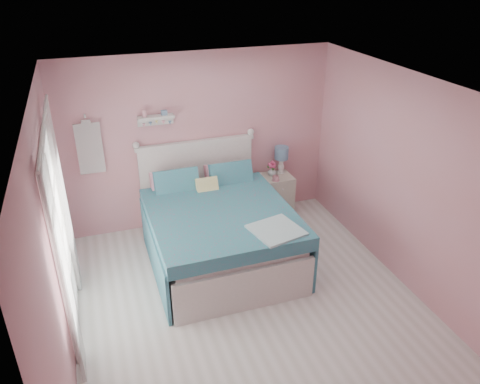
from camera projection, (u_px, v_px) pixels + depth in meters
floor at (251, 306)px, 5.58m from camera, size 4.50×4.50×0.00m
room_shell at (252, 188)px, 4.87m from camera, size 4.50×4.50×4.50m
bed at (218, 231)px, 6.30m from camera, size 1.81×2.30×1.33m
nightstand at (277, 195)px, 7.46m from camera, size 0.46×0.45×0.66m
table_lamp at (281, 155)px, 7.30m from camera, size 0.22×0.22×0.43m
vase at (272, 171)px, 7.30m from camera, size 0.16×0.16×0.14m
teacup at (276, 178)px, 7.15m from camera, size 0.12×0.12×0.08m
roses at (272, 165)px, 7.24m from camera, size 0.14×0.11×0.12m
wall_shelf at (155, 118)px, 6.47m from camera, size 0.50×0.15×0.25m
hanging_dress at (90, 149)px, 6.35m from camera, size 0.34×0.03×0.72m
french_door at (61, 242)px, 4.87m from camera, size 0.04×1.32×2.16m
curtain_near at (65, 274)px, 4.21m from camera, size 0.04×0.40×2.32m
curtain_far at (64, 201)px, 5.46m from camera, size 0.04×0.40×2.32m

